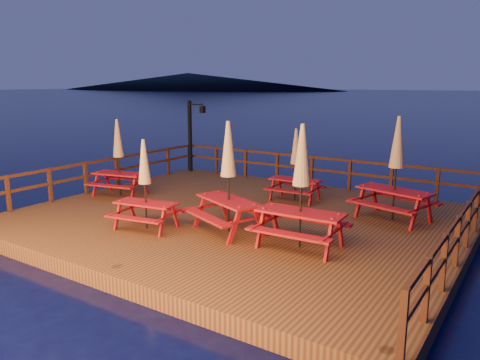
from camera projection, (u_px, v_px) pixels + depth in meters
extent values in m
plane|color=#050632|center=(239.00, 228.00, 13.56)|extent=(500.00, 500.00, 0.00)
cube|color=#482417|center=(239.00, 222.00, 13.51)|extent=(12.00, 10.00, 0.40)
cylinder|color=#371A11|center=(191.00, 186.00, 20.40)|extent=(0.24, 0.24, 1.40)
cylinder|color=#371A11|center=(119.00, 298.00, 9.87)|extent=(0.24, 0.24, 1.40)
cylinder|color=#371A11|center=(308.00, 204.00, 17.37)|extent=(0.24, 0.24, 1.40)
cylinder|color=#371A11|center=(474.00, 230.00, 14.34)|extent=(0.24, 0.24, 1.40)
cube|color=#371A11|center=(312.00, 157.00, 17.21)|extent=(11.70, 0.06, 0.09)
cube|color=#371A11|center=(312.00, 169.00, 17.30)|extent=(11.70, 0.06, 0.09)
cube|color=#371A11|center=(211.00, 159.00, 19.85)|extent=(0.10, 0.10, 1.10)
cube|color=#371A11|center=(312.00, 170.00, 17.32)|extent=(0.10, 0.10, 1.10)
cube|color=#371A11|center=(447.00, 186.00, 14.78)|extent=(0.10, 0.10, 1.10)
cube|color=#371A11|center=(101.00, 161.00, 16.42)|extent=(0.06, 9.70, 0.09)
cube|color=#371A11|center=(102.00, 173.00, 16.51)|extent=(0.06, 9.70, 0.09)
cube|color=#371A11|center=(102.00, 175.00, 16.53)|extent=(0.10, 0.10, 1.10)
cube|color=#371A11|center=(175.00, 160.00, 19.69)|extent=(0.10, 0.10, 1.10)
cube|color=#371A11|center=(465.00, 210.00, 10.09)|extent=(0.06, 9.70, 0.09)
cube|color=#371A11|center=(463.00, 230.00, 10.18)|extent=(0.06, 9.70, 0.09)
cube|color=#371A11|center=(420.00, 300.00, 7.03)|extent=(0.10, 0.10, 1.10)
cube|color=#371A11|center=(462.00, 232.00, 10.20)|extent=(0.10, 0.10, 1.10)
cube|color=black|center=(190.00, 136.00, 19.88)|extent=(0.12, 0.12, 3.00)
cube|color=black|center=(196.00, 104.00, 19.41)|extent=(0.70, 0.06, 0.06)
cube|color=black|center=(203.00, 109.00, 19.26)|extent=(0.18, 0.18, 0.28)
sphere|color=#FFC366|center=(203.00, 109.00, 19.26)|extent=(0.14, 0.14, 0.14)
ellipsoid|color=black|center=(188.00, 81.00, 254.15)|extent=(180.00, 84.00, 9.00)
cube|color=maroon|center=(120.00, 174.00, 15.70)|extent=(1.90, 1.08, 0.05)
cube|color=maroon|center=(130.00, 179.00, 16.30)|extent=(1.81, 0.67, 0.05)
cube|color=maroon|center=(109.00, 186.00, 15.21)|extent=(1.81, 0.67, 0.05)
cube|color=maroon|center=(108.00, 181.00, 16.33)|extent=(0.08, 0.11, 0.75)
cube|color=maroon|center=(96.00, 185.00, 15.73)|extent=(0.08, 0.11, 0.75)
cube|color=maroon|center=(145.00, 184.00, 15.82)|extent=(0.08, 0.11, 0.75)
cube|color=maroon|center=(134.00, 188.00, 15.21)|extent=(0.08, 0.11, 0.75)
cylinder|color=black|center=(119.00, 159.00, 15.59)|extent=(0.04, 0.04, 2.49)
cone|color=tan|center=(118.00, 138.00, 15.45)|extent=(0.36, 0.36, 1.24)
sphere|color=black|center=(117.00, 121.00, 15.33)|extent=(0.07, 0.07, 0.07)
cube|color=maroon|center=(229.00, 200.00, 11.83)|extent=(2.12, 1.47, 0.05)
cube|color=maroon|center=(250.00, 209.00, 12.26)|extent=(1.94, 1.04, 0.05)
cube|color=maroon|center=(206.00, 217.00, 11.54)|extent=(1.94, 1.04, 0.05)
cube|color=maroon|center=(224.00, 207.00, 12.78)|extent=(0.10, 0.13, 0.82)
cube|color=maroon|center=(200.00, 211.00, 12.39)|extent=(0.10, 0.13, 0.82)
cube|color=maroon|center=(259.00, 221.00, 11.44)|extent=(0.10, 0.13, 0.82)
cube|color=maroon|center=(234.00, 226.00, 11.05)|extent=(0.10, 0.13, 0.82)
cylinder|color=black|center=(228.00, 179.00, 11.72)|extent=(0.05, 0.05, 2.74)
cone|color=tan|center=(228.00, 149.00, 11.56)|extent=(0.40, 0.40, 1.37)
sphere|color=black|center=(228.00, 123.00, 11.43)|extent=(0.08, 0.08, 0.08)
cube|color=maroon|center=(295.00, 180.00, 15.05)|extent=(1.66, 0.73, 0.05)
cube|color=maroon|center=(301.00, 185.00, 15.56)|extent=(1.64, 0.35, 0.05)
cube|color=maroon|center=(288.00, 191.00, 14.64)|extent=(1.64, 0.35, 0.05)
cube|color=maroon|center=(280.00, 186.00, 15.70)|extent=(0.06, 0.09, 0.68)
cube|color=maroon|center=(272.00, 189.00, 15.20)|extent=(0.06, 0.09, 0.68)
cube|color=maroon|center=(318.00, 191.00, 15.03)|extent=(0.06, 0.09, 0.68)
cube|color=maroon|center=(311.00, 194.00, 14.53)|extent=(0.06, 0.09, 0.68)
cylinder|color=black|center=(295.00, 166.00, 14.95)|extent=(0.04, 0.04, 2.26)
cone|color=tan|center=(296.00, 146.00, 14.82)|extent=(0.33, 0.33, 1.13)
sphere|color=black|center=(296.00, 130.00, 14.72)|extent=(0.06, 0.06, 0.06)
cube|color=maroon|center=(394.00, 190.00, 12.85)|extent=(2.14, 1.28, 0.06)
cube|color=maroon|center=(406.00, 198.00, 13.35)|extent=(2.02, 0.82, 0.06)
cube|color=maroon|center=(380.00, 206.00, 12.48)|extent=(2.02, 0.82, 0.06)
cube|color=maroon|center=(374.00, 198.00, 13.79)|extent=(0.09, 0.13, 0.84)
cube|color=maroon|center=(360.00, 202.00, 13.31)|extent=(0.09, 0.13, 0.84)
cube|color=maroon|center=(429.00, 209.00, 12.56)|extent=(0.09, 0.13, 0.84)
cube|color=maroon|center=(415.00, 214.00, 12.08)|extent=(0.09, 0.13, 0.84)
cylinder|color=black|center=(396.00, 171.00, 12.73)|extent=(0.05, 0.05, 2.79)
cone|color=tan|center=(398.00, 142.00, 12.57)|extent=(0.40, 0.40, 1.40)
sphere|color=black|center=(399.00, 118.00, 12.44)|extent=(0.08, 0.08, 0.08)
cube|color=maroon|center=(300.00, 213.00, 10.69)|extent=(2.03, 0.87, 0.06)
cube|color=maroon|center=(311.00, 219.00, 11.31)|extent=(2.01, 0.40, 0.06)
cube|color=maroon|center=(288.00, 234.00, 10.19)|extent=(2.01, 0.40, 0.06)
cube|color=maroon|center=(275.00, 221.00, 11.50)|extent=(0.07, 0.11, 0.83)
cube|color=maroon|center=(261.00, 228.00, 10.88)|extent=(0.07, 0.11, 0.83)
cube|color=maroon|center=(340.00, 232.00, 10.66)|extent=(0.07, 0.11, 0.83)
cube|color=maroon|center=(329.00, 241.00, 10.04)|extent=(0.07, 0.11, 0.83)
cylinder|color=black|center=(301.00, 189.00, 10.57)|extent=(0.05, 0.05, 2.78)
cone|color=tan|center=(302.00, 155.00, 10.41)|extent=(0.40, 0.40, 1.39)
sphere|color=black|center=(303.00, 126.00, 10.28)|extent=(0.08, 0.08, 0.08)
cube|color=maroon|center=(146.00, 203.00, 12.11)|extent=(1.73, 0.91, 0.05)
cube|color=maroon|center=(158.00, 208.00, 12.66)|extent=(1.66, 0.53, 0.05)
cube|color=maroon|center=(133.00, 219.00, 11.68)|extent=(1.66, 0.53, 0.05)
cube|color=maroon|center=(132.00, 210.00, 12.72)|extent=(0.07, 0.10, 0.68)
cube|color=maroon|center=(118.00, 216.00, 12.18)|extent=(0.07, 0.10, 0.68)
cube|color=maroon|center=(175.00, 216.00, 12.18)|extent=(0.07, 0.10, 0.68)
cube|color=maroon|center=(162.00, 222.00, 11.64)|extent=(0.07, 0.10, 0.68)
cylinder|color=black|center=(145.00, 186.00, 12.02)|extent=(0.04, 0.04, 2.28)
cone|color=tan|center=(144.00, 161.00, 11.89)|extent=(0.33, 0.33, 1.14)
sphere|color=black|center=(143.00, 141.00, 11.78)|extent=(0.06, 0.06, 0.06)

